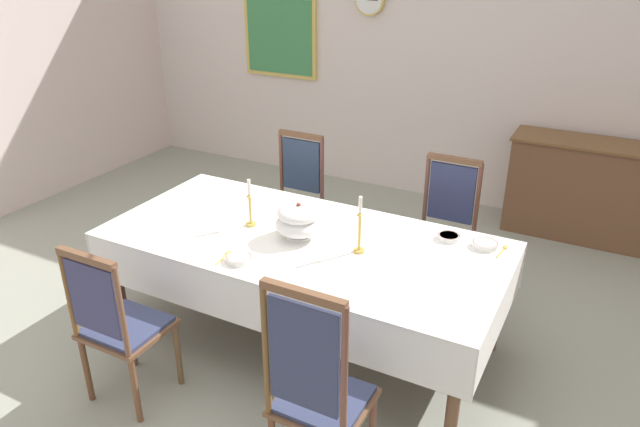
{
  "coord_description": "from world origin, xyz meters",
  "views": [
    {
      "loc": [
        1.66,
        -2.8,
        2.51
      ],
      "look_at": [
        0.15,
        0.07,
        1.0
      ],
      "focal_mm": 33.42,
      "sensor_mm": 36.0,
      "label": 1
    }
  ],
  "objects": [
    {
      "name": "ground",
      "position": [
        0.0,
        0.0,
        -0.02
      ],
      "size": [
        7.2,
        5.89,
        0.04
      ],
      "primitive_type": "cube",
      "color": "gray"
    },
    {
      "name": "back_wall",
      "position": [
        0.0,
        2.99,
        1.53
      ],
      "size": [
        7.2,
        0.08,
        3.07
      ],
      "primitive_type": "cube",
      "color": "silver",
      "rests_on": "ground"
    },
    {
      "name": "dining_table",
      "position": [
        0.0,
        0.12,
        0.7
      ],
      "size": [
        2.53,
        1.18,
        0.77
      ],
      "color": "brown",
      "rests_on": "ground"
    },
    {
      "name": "tablecloth",
      "position": [
        0.0,
        0.12,
        0.7
      ],
      "size": [
        2.55,
        1.2,
        0.32
      ],
      "color": "white",
      "rests_on": "dining_table"
    },
    {
      "name": "chair_south_a",
      "position": [
        -0.64,
        -0.87,
        0.54
      ],
      "size": [
        0.44,
        0.42,
        1.04
      ],
      "color": "brown",
      "rests_on": "ground"
    },
    {
      "name": "chair_north_a",
      "position": [
        -0.64,
        1.12,
        0.55
      ],
      "size": [
        0.44,
        0.42,
        1.07
      ],
      "rotation": [
        0.0,
        0.0,
        3.14
      ],
      "color": "brown",
      "rests_on": "ground"
    },
    {
      "name": "chair_south_b",
      "position": [
        0.64,
        -0.88,
        0.59
      ],
      "size": [
        0.44,
        0.42,
        1.2
      ],
      "color": "brown",
      "rests_on": "ground"
    },
    {
      "name": "chair_north_b",
      "position": [
        0.64,
        1.12,
        0.55
      ],
      "size": [
        0.44,
        0.42,
        1.07
      ],
      "rotation": [
        0.0,
        0.0,
        3.14
      ],
      "color": "brown",
      "rests_on": "ground"
    },
    {
      "name": "soup_tureen",
      "position": [
        -0.03,
        0.12,
        0.89
      ],
      "size": [
        0.3,
        0.3,
        0.24
      ],
      "color": "silver",
      "rests_on": "tablecloth"
    },
    {
      "name": "candlestick_west",
      "position": [
        -0.39,
        0.12,
        0.91
      ],
      "size": [
        0.07,
        0.07,
        0.33
      ],
      "color": "gold",
      "rests_on": "tablecloth"
    },
    {
      "name": "candlestick_east",
      "position": [
        0.39,
        0.12,
        0.93
      ],
      "size": [
        0.07,
        0.07,
        0.37
      ],
      "color": "gold",
      "rests_on": "tablecloth"
    },
    {
      "name": "bowl_near_left",
      "position": [
        -0.18,
        -0.31,
        0.8
      ],
      "size": [
        0.16,
        0.16,
        0.03
      ],
      "color": "silver",
      "rests_on": "tablecloth"
    },
    {
      "name": "bowl_near_right",
      "position": [
        1.05,
        0.54,
        0.8
      ],
      "size": [
        0.16,
        0.16,
        0.03
      ],
      "color": "silver",
      "rests_on": "tablecloth"
    },
    {
      "name": "bowl_far_left",
      "position": [
        0.83,
        0.54,
        0.8
      ],
      "size": [
        0.14,
        0.14,
        0.03
      ],
      "color": "silver",
      "rests_on": "tablecloth"
    },
    {
      "name": "spoon_primary",
      "position": [
        -0.29,
        -0.29,
        0.78
      ],
      "size": [
        0.04,
        0.18,
        0.01
      ],
      "rotation": [
        0.0,
        0.0,
        0.14
      ],
      "color": "gold",
      "rests_on": "tablecloth"
    },
    {
      "name": "spoon_secondary",
      "position": [
        1.17,
        0.57,
        0.78
      ],
      "size": [
        0.04,
        0.18,
        0.01
      ],
      "rotation": [
        0.0,
        0.0,
        -0.13
      ],
      "color": "gold",
      "rests_on": "tablecloth"
    },
    {
      "name": "sideboard",
      "position": [
        1.52,
        2.67,
        0.45
      ],
      "size": [
        1.44,
        0.48,
        0.9
      ],
      "rotation": [
        0.0,
        0.0,
        3.14
      ],
      "color": "brown",
      "rests_on": "ground"
    },
    {
      "name": "framed_painting",
      "position": [
        -1.84,
        2.92,
        1.72
      ],
      "size": [
        0.89,
        0.05,
        1.25
      ],
      "color": "#D1B251"
    }
  ]
}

